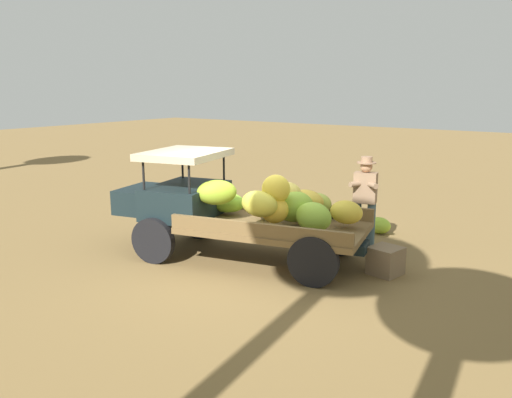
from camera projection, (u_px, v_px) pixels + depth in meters
The scene contains 5 objects.
ground_plane at pixel (241, 262), 8.89m from camera, with size 60.00×60.00×0.00m, color olive.
truck at pixel (234, 208), 8.96m from camera, with size 4.65×2.51×1.83m.
farmer at pixel (365, 197), 9.39m from camera, with size 0.53×0.49×1.72m.
wooden_crate at pixel (386, 261), 8.27m from camera, with size 0.46×0.46×0.45m, color #7B6449.
loose_banana_bunch at pixel (379, 225), 10.58m from camera, with size 0.50×0.39×0.33m, color #A6D137.
Camera 1 is at (-5.04, 6.79, 2.94)m, focal length 36.45 mm.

